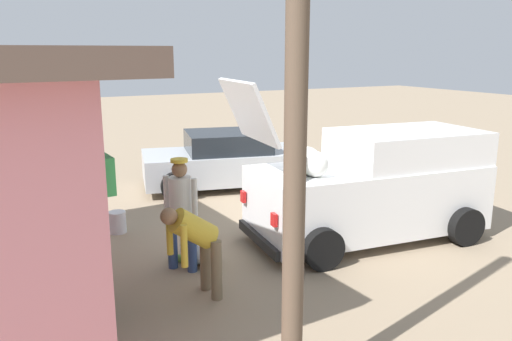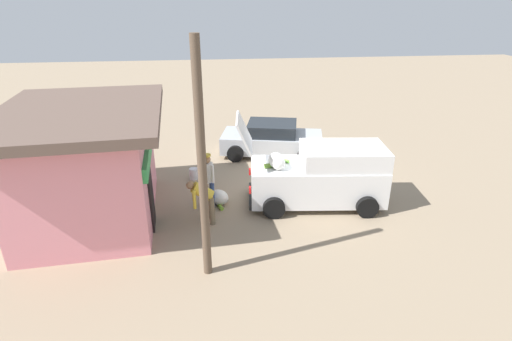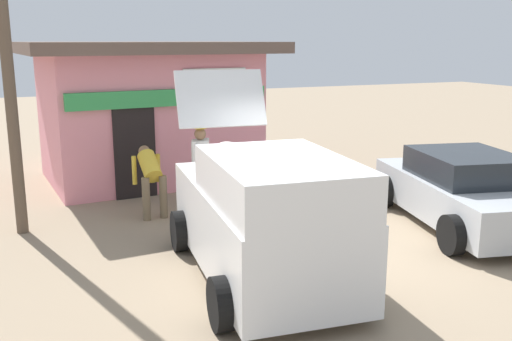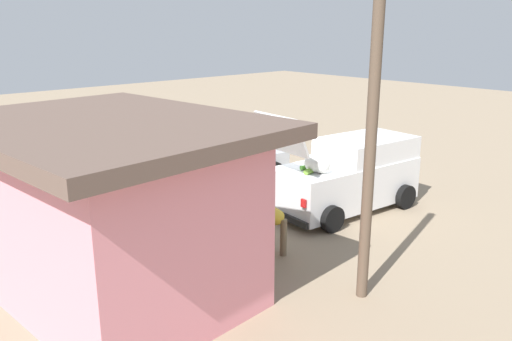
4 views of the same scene
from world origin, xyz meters
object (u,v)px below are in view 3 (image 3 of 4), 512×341
at_px(customer_bending, 151,174).
at_px(unloaded_banana_pile, 212,205).
at_px(delivery_van, 263,216).
at_px(parked_sedan, 464,191).
at_px(paint_bucket, 285,186).
at_px(vendor_standing, 201,163).
at_px(storefront_bar, 148,109).

height_order(customer_bending, unloaded_banana_pile, customer_bending).
xyz_separation_m(delivery_van, customer_bending, (-0.77, 3.66, -0.12)).
relative_size(parked_sedan, unloaded_banana_pile, 4.63).
distance_m(customer_bending, paint_bucket, 3.17).
relative_size(delivery_van, customer_bending, 3.49).
relative_size(parked_sedan, vendor_standing, 2.51).
xyz_separation_m(delivery_van, unloaded_banana_pile, (0.32, 3.20, -0.74)).
height_order(vendor_standing, paint_bucket, vendor_standing).
height_order(storefront_bar, paint_bucket, storefront_bar).
xyz_separation_m(delivery_van, parked_sedan, (4.44, 0.87, -0.31)).
bearing_deg(unloaded_banana_pile, storefront_bar, 95.69).
relative_size(unloaded_banana_pile, paint_bucket, 2.36).
xyz_separation_m(storefront_bar, unloaded_banana_pile, (0.37, -3.70, -1.51)).
height_order(customer_bending, paint_bucket, customer_bending).
distance_m(parked_sedan, vendor_standing, 5.01).
xyz_separation_m(storefront_bar, parked_sedan, (4.48, -6.03, -1.08)).
height_order(vendor_standing, unloaded_banana_pile, vendor_standing).
bearing_deg(paint_bucket, delivery_van, -119.76).
height_order(delivery_van, unloaded_banana_pile, delivery_van).
relative_size(storefront_bar, unloaded_banana_pile, 6.35).
bearing_deg(parked_sedan, customer_bending, 151.77).
distance_m(parked_sedan, customer_bending, 5.91).
bearing_deg(delivery_van, parked_sedan, 11.05).
bearing_deg(unloaded_banana_pile, parked_sedan, -29.55).
xyz_separation_m(storefront_bar, paint_bucket, (2.36, -2.85, -1.52)).
bearing_deg(paint_bucket, customer_bending, -172.79).
xyz_separation_m(storefront_bar, vendor_standing, (0.25, -3.37, -0.72)).
height_order(vendor_standing, customer_bending, vendor_standing).
bearing_deg(storefront_bar, paint_bucket, -50.30).
bearing_deg(parked_sedan, paint_bucket, 123.67).
bearing_deg(vendor_standing, customer_bending, 172.02).
xyz_separation_m(vendor_standing, customer_bending, (-0.97, 0.14, -0.17)).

